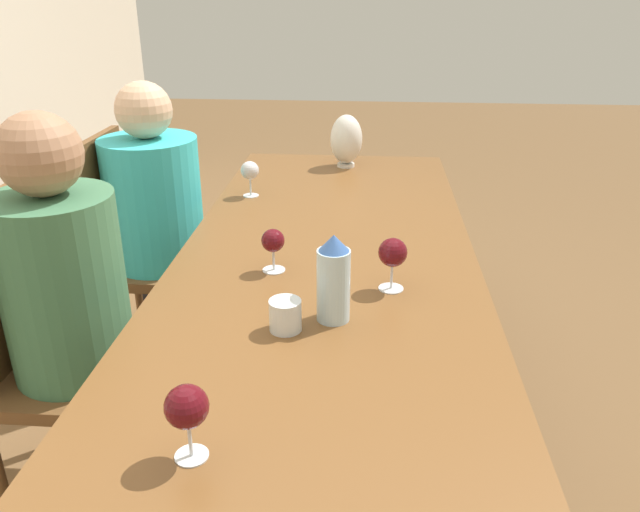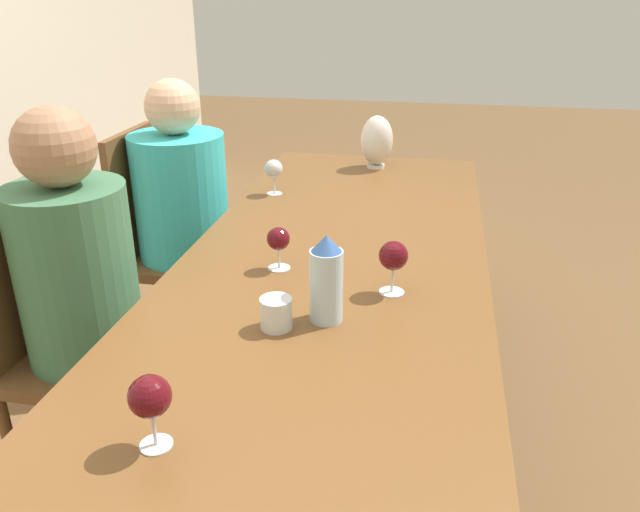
# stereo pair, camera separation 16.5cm
# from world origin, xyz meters

# --- Properties ---
(ground_plane) EXTENTS (14.00, 14.00, 0.00)m
(ground_plane) POSITION_xyz_m (0.00, 0.00, 0.00)
(ground_plane) COLOR brown
(dining_table) EXTENTS (2.58, 0.91, 0.72)m
(dining_table) POSITION_xyz_m (0.00, 0.00, 0.66)
(dining_table) COLOR brown
(dining_table) RESTS_ON ground_plane
(water_bottle) EXTENTS (0.08, 0.08, 0.22)m
(water_bottle) POSITION_xyz_m (-0.30, -0.05, 0.83)
(water_bottle) COLOR silver
(water_bottle) RESTS_ON dining_table
(water_tumbler) EXTENTS (0.08, 0.08, 0.08)m
(water_tumbler) POSITION_xyz_m (-0.36, 0.07, 0.76)
(water_tumbler) COLOR silver
(water_tumbler) RESTS_ON dining_table
(vase) EXTENTS (0.14, 0.14, 0.23)m
(vase) POSITION_xyz_m (1.10, -0.02, 0.84)
(vase) COLOR silver
(vase) RESTS_ON dining_table
(wine_glass_0) EXTENTS (0.07, 0.07, 0.13)m
(wine_glass_0) POSITION_xyz_m (-0.03, 0.14, 0.81)
(wine_glass_0) COLOR silver
(wine_glass_0) RESTS_ON dining_table
(wine_glass_1) EXTENTS (0.08, 0.08, 0.15)m
(wine_glass_1) POSITION_xyz_m (-0.13, -0.19, 0.83)
(wine_glass_1) COLOR silver
(wine_glass_1) RESTS_ON dining_table
(wine_glass_2) EXTENTS (0.07, 0.07, 0.14)m
(wine_glass_2) POSITION_xyz_m (0.64, 0.33, 0.82)
(wine_glass_2) COLOR silver
(wine_glass_2) RESTS_ON dining_table
(wine_glass_3) EXTENTS (0.08, 0.08, 0.15)m
(wine_glass_3) POSITION_xyz_m (-0.81, 0.17, 0.83)
(wine_glass_3) COLOR silver
(wine_glass_3) RESTS_ON dining_table
(chair_near) EXTENTS (0.44, 0.44, 0.95)m
(chair_near) POSITION_xyz_m (-0.16, 0.79, 0.50)
(chair_near) COLOR brown
(chair_near) RESTS_ON ground_plane
(chair_far) EXTENTS (0.44, 0.44, 0.95)m
(chair_far) POSITION_xyz_m (0.61, 0.79, 0.50)
(chair_far) COLOR brown
(chair_far) RESTS_ON ground_plane
(person_near) EXTENTS (0.34, 0.34, 1.20)m
(person_near) POSITION_xyz_m (-0.16, 0.70, 0.64)
(person_near) COLOR #2D2D38
(person_near) RESTS_ON ground_plane
(person_far) EXTENTS (0.37, 0.37, 1.16)m
(person_far) POSITION_xyz_m (0.61, 0.70, 0.61)
(person_far) COLOR #2D2D38
(person_far) RESTS_ON ground_plane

